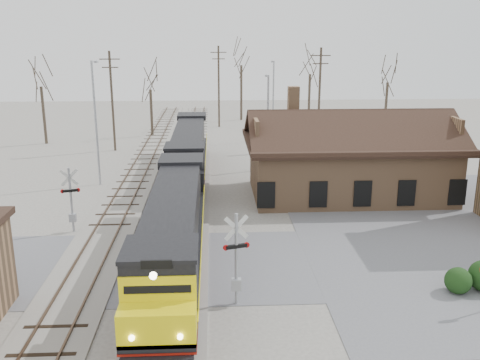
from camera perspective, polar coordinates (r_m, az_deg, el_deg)
The scene contains 22 objects.
ground at distance 28.43m, azimuth -6.86°, elevation -9.02°, with size 140.00×140.00×0.00m, color #A8A298.
road at distance 28.42m, azimuth -6.86°, elevation -8.99°, with size 60.00×9.00×0.03m, color slate.
parking_lot at distance 35.79m, azimuth 23.85°, elevation -5.01°, with size 22.00×26.00×0.03m, color slate.
track_main at distance 42.50m, azimuth -5.56°, elevation -0.53°, with size 3.40×90.00×0.24m.
track_siding at distance 42.95m, azimuth -11.57°, elevation -0.61°, with size 3.40×90.00×0.24m.
depot at distance 40.20m, azimuth 11.49°, elevation 1.75°, with size 15.20×9.31×7.90m.
locomotive_lead at distance 26.63m, azimuth -7.15°, elevation -5.75°, with size 2.75×18.44×4.09m.
locomotive_trailing at distance 44.56m, azimuth -5.49°, elevation 2.99°, with size 2.75×18.44×3.87m.
crossbuck_near at distance 23.66m, azimuth -0.39°, elevation -8.84°, with size 1.19×0.43×4.27m.
crossbuck_far at distance 33.65m, azimuth -17.55°, elevation -2.27°, with size 1.13×0.38×4.02m.
hedge_a at distance 27.16m, azimuth 22.25°, elevation -9.91°, with size 1.25×1.25×1.25m, color black.
streetlight_a at distance 43.16m, azimuth -15.13°, elevation 6.49°, with size 0.25×2.04×9.69m.
streetlight_b at distance 46.69m, azimuth 2.97°, elevation 6.73°, with size 0.25×2.04×8.24m.
streetlight_c at distance 59.98m, azimuth 3.55°, elevation 8.92°, with size 0.25×2.04×8.75m.
utility_pole_a at distance 55.69m, azimuth -13.48°, elevation 8.34°, with size 2.00×0.24×9.99m.
utility_pole_b at distance 68.41m, azimuth -2.28°, elevation 10.07°, with size 2.00×0.24×10.14m.
utility_pole_c at distance 56.23m, azimuth 8.46°, elevation 8.81°, with size 2.00×0.24×10.27m.
tree_a at distance 61.25m, azimuth -20.55°, elevation 10.25°, with size 4.11×4.11×10.08m.
tree_b at distance 63.03m, azimuth -9.57°, elevation 10.28°, with size 3.59×3.59×8.79m.
tree_c at distance 73.71m, azimuth 0.14°, elevation 13.10°, with size 4.97×4.97×12.18m.
tree_d at distance 70.20m, azimuth 7.51°, elevation 12.02°, with size 4.38×4.38×10.74m.
tree_e at distance 65.38m, azimuth 15.54°, elevation 10.87°, with size 4.07×4.07×9.98m.
Camera 1 is at (2.04, -25.81, 11.74)m, focal length 40.00 mm.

